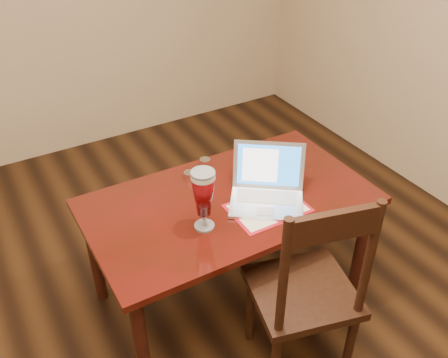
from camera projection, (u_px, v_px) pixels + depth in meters
room_shell at (169, 21)px, 1.44m from camera, size 4.51×5.01×2.71m
dining_table at (230, 210)px, 2.57m from camera, size 1.45×0.82×0.99m
dining_chair at (307, 292)px, 2.24m from camera, size 0.55×0.54×1.08m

